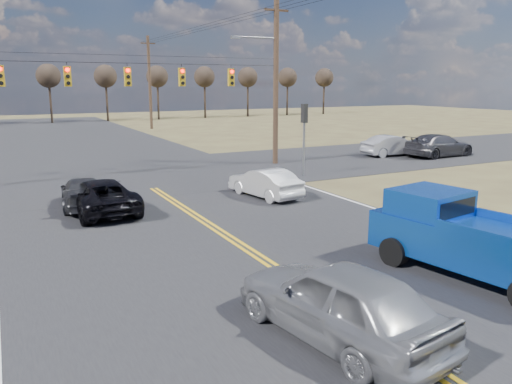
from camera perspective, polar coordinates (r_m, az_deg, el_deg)
name	(u,v)px	position (r m, az deg, el deg)	size (l,w,h in m)	color
ground	(320,297)	(12.15, 7.28, -11.84)	(160.00, 160.00, 0.00)	brown
road_main	(181,207)	(20.72, -8.60, -1.67)	(14.00, 120.00, 0.02)	#28282B
road_cross	(133,176)	(28.25, -13.89, 1.84)	(120.00, 12.00, 0.02)	#28282B
signal_gantry	(138,81)	(27.73, -13.30, 12.21)	(19.60, 4.83, 10.00)	#473323
utility_poles	(132,78)	(26.85, -13.95, 12.54)	(19.60, 58.32, 10.00)	#473323
treeline	(96,72)	(36.60, -17.79, 12.90)	(87.00, 117.80, 7.40)	#33261C
pickup_truck	(470,239)	(14.12, 23.28, -4.91)	(2.94, 5.84, 2.10)	black
silver_suv	(339,301)	(10.09, 9.44, -12.17)	(1.89, 4.70, 1.60)	gray
black_suv	(100,196)	(20.34, -17.37, -0.43)	(2.21, 4.80, 1.33)	black
white_car_queue	(265,183)	(22.11, 1.01, 1.06)	(1.36, 3.91, 1.29)	silver
dgrey_car_queue	(83,192)	(21.48, -19.11, -0.05)	(1.71, 4.19, 1.22)	#2E2F33
cross_car_east_near	(392,146)	(36.15, 15.29, 5.14)	(4.35, 1.52, 1.43)	#ABADB3
cross_car_east_far	(439,145)	(36.74, 20.19, 5.02)	(5.35, 2.18, 1.55)	#36363B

